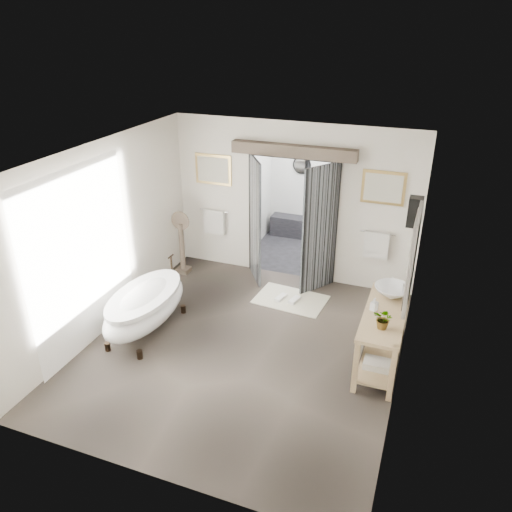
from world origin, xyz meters
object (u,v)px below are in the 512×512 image
vanity (381,333)px  rug (291,299)px  basin (392,292)px  clawfoot_tub (145,306)px

vanity → rug: vanity is taller
vanity → basin: size_ratio=3.11×
rug → vanity: bearing=-36.7°
clawfoot_tub → basin: size_ratio=3.66×
rug → basin: 2.12m
clawfoot_tub → basin: bearing=14.1°
clawfoot_tub → rug: (1.84, 1.69, -0.44)m
rug → clawfoot_tub: bearing=-137.4°
basin → clawfoot_tub: bearing=-172.7°
clawfoot_tub → basin: 3.71m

